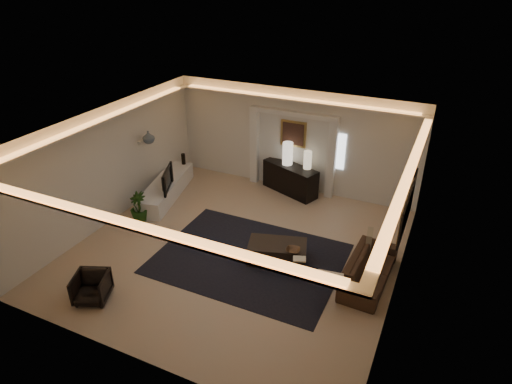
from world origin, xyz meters
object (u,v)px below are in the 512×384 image
at_px(sofa, 369,269).
at_px(coffee_table, 277,252).
at_px(armchair, 92,288).
at_px(console, 290,179).

relative_size(sofa, coffee_table, 1.57).
bearing_deg(armchair, sofa, 8.87).
distance_m(console, coffee_table, 3.31).
height_order(console, armchair, console).
height_order(sofa, armchair, armchair).
relative_size(console, sofa, 0.85).
relative_size(console, coffee_table, 1.33).
relative_size(sofa, armchair, 3.06).
xyz_separation_m(sofa, armchair, (-4.74, -2.86, 0.01)).
bearing_deg(armchair, coffee_table, 22.08).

